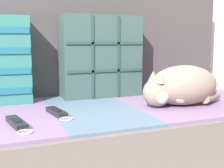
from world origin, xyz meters
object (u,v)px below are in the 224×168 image
Objects in this scene: throw_pillow_quilted at (101,57)px; sleeping_cat at (180,86)px; game_remote_near at (57,113)px; couch at (50,155)px; game_remote_far at (17,123)px.

throw_pillow_quilted is 0.43m from sleeping_cat.
sleeping_cat is 2.09× the size of game_remote_near.
game_remote_near is (0.01, -0.11, 0.21)m from couch.
couch is 5.34× the size of throw_pillow_quilted.
sleeping_cat is at bearing -53.42° from throw_pillow_quilted.
throw_pillow_quilted is at bearing 126.58° from sleeping_cat.
throw_pillow_quilted is at bearing 46.59° from game_remote_near.
throw_pillow_quilted is 0.62m from game_remote_far.
game_remote_near reaches higher than couch.
throw_pillow_quilted reaches higher than game_remote_near.
game_remote_near and game_remote_far have the same top height.
couch is 11.41× the size of game_remote_near.
couch is 0.32m from game_remote_far.
game_remote_far is (-0.68, -0.06, -0.07)m from sleeping_cat.
sleeping_cat reaches higher than game_remote_far.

